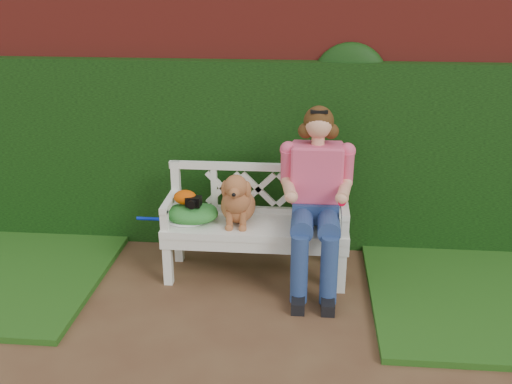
{
  "coord_description": "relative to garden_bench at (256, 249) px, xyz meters",
  "views": [
    {
      "loc": [
        0.58,
        -3.43,
        2.45
      ],
      "look_at": [
        0.17,
        1.05,
        0.75
      ],
      "focal_mm": 42.0,
      "sensor_mm": 36.0,
      "label": 1
    }
  ],
  "objects": [
    {
      "name": "tennis_racket",
      "position": [
        -0.6,
        -0.03,
        0.25
      ],
      "size": [
        0.63,
        0.32,
        0.03
      ],
      "primitive_type": null,
      "rotation": [
        0.0,
        0.0,
        0.13
      ],
      "color": "silver",
      "rests_on": "garden_bench"
    },
    {
      "name": "dog",
      "position": [
        -0.15,
        -0.02,
        0.47
      ],
      "size": [
        0.42,
        0.49,
        0.46
      ],
      "primitive_type": null,
      "rotation": [
        0.0,
        0.0,
        -0.32
      ],
      "color": "#AA5F2A",
      "rests_on": "garden_bench"
    },
    {
      "name": "garden_bench",
      "position": [
        0.0,
        0.0,
        0.0
      ],
      "size": [
        1.63,
        0.75,
        0.48
      ],
      "primitive_type": null,
      "rotation": [
        0.0,
        0.0,
        -0.1
      ],
      "color": "white",
      "rests_on": "ground"
    },
    {
      "name": "ground",
      "position": [
        -0.17,
        -1.05,
        -0.24
      ],
      "size": [
        60.0,
        60.0,
        0.0
      ],
      "primitive_type": "plane",
      "color": "#4C2E1D"
    },
    {
      "name": "baseball_glove",
      "position": [
        -0.58,
        -0.01,
        0.45
      ],
      "size": [
        0.22,
        0.19,
        0.12
      ],
      "primitive_type": "ellipsoid",
      "rotation": [
        0.0,
        0.0,
        0.29
      ],
      "color": "#BF4404",
      "rests_on": "green_bag"
    },
    {
      "name": "seated_woman",
      "position": [
        0.48,
        -0.02,
        0.48
      ],
      "size": [
        0.66,
        0.85,
        1.45
      ],
      "primitive_type": null,
      "rotation": [
        0.0,
        0.0,
        -0.05
      ],
      "color": "#DA4C59",
      "rests_on": "ground"
    },
    {
      "name": "ivy_hedge",
      "position": [
        -0.17,
        0.63,
        0.61
      ],
      "size": [
        10.0,
        0.18,
        1.7
      ],
      "primitive_type": "cube",
      "color": "#1A4A11",
      "rests_on": "ground"
    },
    {
      "name": "brick_wall",
      "position": [
        -0.17,
        0.85,
        0.86
      ],
      "size": [
        10.0,
        0.3,
        2.2
      ],
      "primitive_type": "cube",
      "color": "maroon",
      "rests_on": "ground"
    },
    {
      "name": "camera_item",
      "position": [
        -0.5,
        -0.04,
        0.43
      ],
      "size": [
        0.13,
        0.1,
        0.08
      ],
      "primitive_type": "cube",
      "rotation": [
        0.0,
        0.0,
        -0.08
      ],
      "color": "black",
      "rests_on": "green_bag"
    },
    {
      "name": "green_bag",
      "position": [
        -0.53,
        -0.02,
        0.31
      ],
      "size": [
        0.46,
        0.37,
        0.15
      ],
      "primitive_type": null,
      "rotation": [
        0.0,
        0.0,
        0.08
      ],
      "color": "#21762F",
      "rests_on": "garden_bench"
    }
  ]
}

